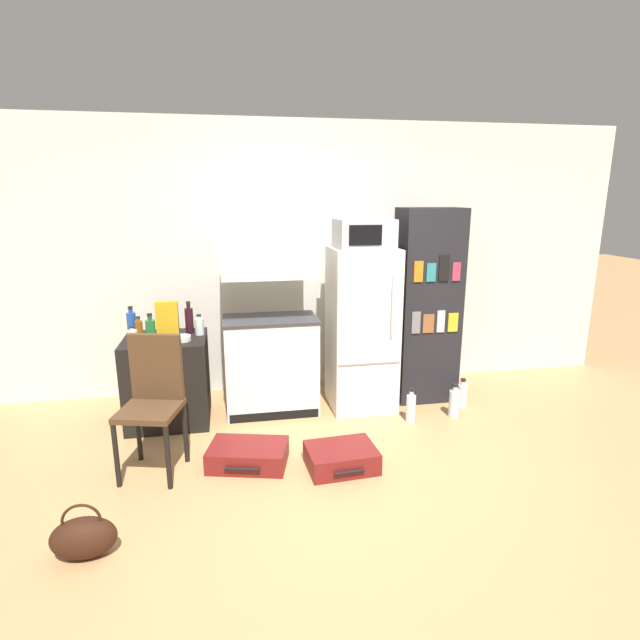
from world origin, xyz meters
The scene contains 22 objects.
ground_plane centered at (0.00, 0.00, 0.00)m, with size 24.00×24.00×0.00m, color tan.
wall_back centered at (0.20, 2.00, 1.34)m, with size 6.40×0.10×2.69m.
side_table centered at (-1.30, 1.29, 0.39)m, with size 0.70×0.61×0.77m.
kitchen_hutch centered at (-0.38, 1.36, 0.84)m, with size 0.85×0.49×1.84m.
refrigerator centered at (0.47, 1.32, 0.76)m, with size 0.59×0.59×1.52m.
microwave centered at (0.47, 1.32, 1.64)m, with size 0.50×0.45×0.26m.
bookshelf centered at (1.14, 1.40, 0.93)m, with size 0.58×0.41×1.86m.
bottle_blue_soda centered at (-1.59, 1.43, 0.88)m, with size 0.08×0.08×0.26m.
bottle_amber_beer centered at (-1.52, 1.37, 0.85)m, with size 0.06×0.06×0.18m.
bottle_wine_dark centered at (-1.10, 1.43, 0.89)m, with size 0.07×0.07×0.29m.
bottle_clear_short centered at (-1.01, 1.35, 0.85)m, with size 0.08×0.08×0.18m.
bottle_milk_white centered at (-1.53, 1.11, 0.84)m, with size 0.07×0.07×0.16m.
bottle_green_tall centered at (-1.39, 1.13, 0.88)m, with size 0.08×0.08×0.26m.
bowl centered at (-1.15, 1.18, 0.79)m, with size 0.15×0.15×0.04m.
cereal_box centered at (-1.28, 1.40, 0.92)m, with size 0.19×0.07×0.30m.
chair centered at (-1.30, 0.49, 0.60)m, with size 0.49×0.49×1.01m.
suitcase_large_flat centered at (0.03, 0.23, 0.08)m, with size 0.53×0.43×0.16m.
suitcase_small_flat centered at (-0.65, 0.39, 0.08)m, with size 0.65×0.50×0.16m.
handbag centered at (-1.59, -0.44, 0.12)m, with size 0.36×0.20×0.33m.
water_bottle_front centered at (1.42, 1.10, 0.12)m, with size 0.10×0.10×0.28m.
water_bottle_middle centered at (1.25, 0.91, 0.13)m, with size 0.10×0.10×0.32m.
water_bottle_back centered at (0.82, 0.88, 0.13)m, with size 0.08×0.08×0.32m.
Camera 1 is at (-0.73, -3.03, 1.98)m, focal length 28.00 mm.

